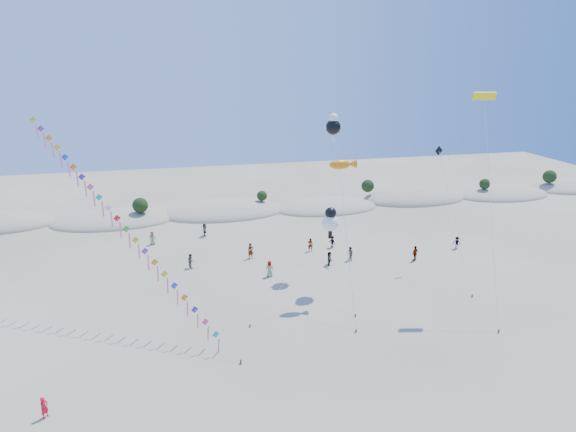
{
  "coord_description": "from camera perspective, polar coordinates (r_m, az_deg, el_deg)",
  "views": [
    {
      "loc": [
        -6.06,
        -25.46,
        22.16
      ],
      "look_at": [
        2.96,
        14.0,
        9.07
      ],
      "focal_mm": 30.0,
      "sensor_mm": 36.0,
      "label": 1
    }
  ],
  "objects": [
    {
      "name": "dune_ridge",
      "position": [
        74.3,
        -6.8,
        0.54
      ],
      "size": [
        145.3,
        11.49,
        5.57
      ],
      "color": "tan",
      "rests_on": "ground"
    },
    {
      "name": "dark_kite",
      "position": [
        53.79,
        18.3,
        3.43
      ],
      "size": [
        1.04,
        9.76,
        13.38
      ],
      "color": "#3F2D1E",
      "rests_on": "ground"
    },
    {
      "name": "beachgoers",
      "position": [
        57.51,
        0.67,
        -3.83
      ],
      "size": [
        37.75,
        15.31,
        1.88
      ],
      "color": "slate",
      "rests_on": "ground"
    },
    {
      "name": "flyer_foreground",
      "position": [
        37.04,
        -26.91,
        -19.58
      ],
      "size": [
        0.62,
        0.67,
        1.54
      ],
      "primitive_type": "imported",
      "rotation": [
        0.0,
        0.0,
        0.97
      ],
      "color": "red",
      "rests_on": "ground"
    },
    {
      "name": "kite_train",
      "position": [
        43.44,
        -19.47,
        -0.52
      ],
      "size": [
        17.1,
        17.66,
        17.77
      ],
      "color": "#3F2D1E",
      "rests_on": "ground"
    },
    {
      "name": "ground",
      "position": [
        34.29,
        0.42,
        -22.33
      ],
      "size": [
        160.0,
        160.0,
        0.0
      ],
      "primitive_type": "plane",
      "color": "gray",
      "rests_on": "ground"
    },
    {
      "name": "cartoon_kite_high",
      "position": [
        51.59,
        5.39,
        10.62
      ],
      "size": [
        2.46,
        13.12,
        16.98
      ],
      "color": "#3F2D1E",
      "rests_on": "ground"
    },
    {
      "name": "cartoon_kite_low",
      "position": [
        47.11,
        5.05,
        -0.55
      ],
      "size": [
        9.87,
        6.63,
        8.64
      ],
      "color": "#3F2D1E",
      "rests_on": "ground"
    },
    {
      "name": "fish_kite",
      "position": [
        45.4,
        6.53,
        6.05
      ],
      "size": [
        2.59,
        8.54,
        13.41
      ],
      "color": "#3F2D1E",
      "rests_on": "ground"
    },
    {
      "name": "parafoil_kite",
      "position": [
        47.2,
        22.27,
        12.44
      ],
      "size": [
        2.31,
        8.3,
        19.55
      ],
      "color": "#3F2D1E",
      "rests_on": "ground"
    }
  ]
}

